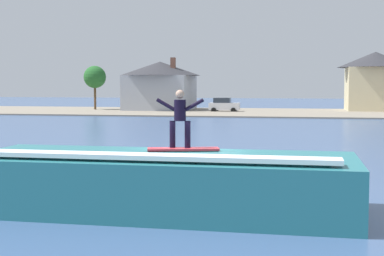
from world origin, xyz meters
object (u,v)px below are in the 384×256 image
Objects in this scene: wave_crest at (161,182)px; house_with_chimney at (160,84)px; surfer at (180,115)px; car_near_shore at (224,105)px; house_gabled_white at (375,78)px; tree_tall_bare at (95,77)px; surfboard at (183,149)px.

wave_crest is 0.99× the size of house_with_chimney.
surfer is 56.05m from car_near_shore.
house_gabled_white is at bearing 78.53° from surfer.
tree_tall_bare is (-17.82, 1.61, 3.57)m from car_near_shore.
house_with_chimney is (-15.67, 58.79, 1.87)m from surfboard.
wave_crest is at bearing -102.01° from house_gabled_white.
surfer reaches higher than surfboard.
surfer is at bearing 147.29° from surfboard.
surfboard is at bearing -32.71° from surfer.
house_with_chimney is (-15.57, 58.73, 0.96)m from surfer.
surfboard is 60.87m from house_with_chimney.
house_with_chimney reaches higher than wave_crest.
house_gabled_white is at bearing 7.20° from tree_tall_bare.
wave_crest is 60.55m from house_with_chimney.
tree_tall_bare reaches higher than surfboard.
surfboard is at bearing -83.28° from car_near_shore.
surfer is (-0.10, 0.07, 0.91)m from surfboard.
car_near_shore is 9.99m from house_with_chimney.
wave_crest is at bearing -83.95° from car_near_shore.
wave_crest is 1.10× the size of house_gabled_white.
house_gabled_white is (19.02, 6.26, 3.38)m from car_near_shore.
house_gabled_white is (13.14, 61.78, 3.50)m from wave_crest.
house_with_chimney is at bearing 104.93° from surfboard.
house_gabled_white is (28.13, 3.19, 0.67)m from house_with_chimney.
house_with_chimney reaches higher than car_near_shore.
wave_crest is 61.96m from tree_tall_bare.
tree_tall_bare is at bearing -170.43° from house_with_chimney.
surfboard is 62.35m from tree_tall_bare.
car_near_shore is at bearing -18.68° from house_with_chimney.
tree_tall_bare reaches higher than wave_crest.
house_with_chimney reaches higher than tree_tall_bare.
surfer is at bearing -83.38° from car_near_shore.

